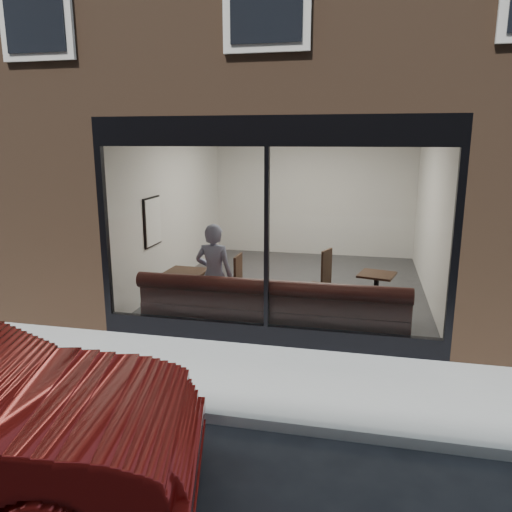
% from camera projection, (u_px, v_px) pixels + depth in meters
% --- Properties ---
extents(ground, '(120.00, 120.00, 0.00)m').
position_uv_depth(ground, '(228.00, 421.00, 5.25)').
color(ground, black).
rests_on(ground, ground).
extents(sidewalk_near, '(40.00, 2.00, 0.01)m').
position_uv_depth(sidewalk_near, '(250.00, 377.00, 6.20)').
color(sidewalk_near, gray).
rests_on(sidewalk_near, ground).
extents(kerb_near, '(40.00, 0.10, 0.12)m').
position_uv_depth(kerb_near, '(226.00, 418.00, 5.19)').
color(kerb_near, gray).
rests_on(kerb_near, ground).
extents(host_building_pier_left, '(2.50, 12.00, 3.20)m').
position_uv_depth(host_building_pier_left, '(173.00, 189.00, 13.29)').
color(host_building_pier_left, brown).
rests_on(host_building_pier_left, ground).
extents(host_building_pier_right, '(2.50, 12.00, 3.20)m').
position_uv_depth(host_building_pier_right, '(473.00, 196.00, 11.70)').
color(host_building_pier_right, brown).
rests_on(host_building_pier_right, ground).
extents(host_building_backfill, '(5.00, 6.00, 3.20)m').
position_uv_depth(host_building_backfill, '(324.00, 182.00, 15.34)').
color(host_building_backfill, brown).
rests_on(host_building_backfill, ground).
extents(cafe_floor, '(6.00, 6.00, 0.00)m').
position_uv_depth(cafe_floor, '(295.00, 286.00, 10.00)').
color(cafe_floor, '#2D2D30').
rests_on(cafe_floor, ground).
extents(cafe_ceiling, '(6.00, 6.00, 0.00)m').
position_uv_depth(cafe_ceiling, '(298.00, 123.00, 9.28)').
color(cafe_ceiling, white).
rests_on(cafe_ceiling, host_building_upper).
extents(cafe_wall_back, '(5.00, 0.00, 5.00)m').
position_uv_depth(cafe_wall_back, '(313.00, 192.00, 12.48)').
color(cafe_wall_back, silver).
rests_on(cafe_wall_back, ground).
extents(cafe_wall_left, '(0.00, 6.00, 6.00)m').
position_uv_depth(cafe_wall_left, '(176.00, 204.00, 10.17)').
color(cafe_wall_left, silver).
rests_on(cafe_wall_left, ground).
extents(cafe_wall_right, '(0.00, 6.00, 6.00)m').
position_uv_depth(cafe_wall_right, '(432.00, 212.00, 9.11)').
color(cafe_wall_right, silver).
rests_on(cafe_wall_right, ground).
extents(storefront_kick, '(5.00, 0.10, 0.30)m').
position_uv_depth(storefront_kick, '(266.00, 335.00, 7.17)').
color(storefront_kick, black).
rests_on(storefront_kick, ground).
extents(storefront_header, '(5.00, 0.10, 0.40)m').
position_uv_depth(storefront_header, '(267.00, 131.00, 6.52)').
color(storefront_header, black).
rests_on(storefront_header, host_building_upper).
extents(storefront_mullion, '(0.06, 0.10, 2.50)m').
position_uv_depth(storefront_mullion, '(267.00, 240.00, 6.85)').
color(storefront_mullion, black).
rests_on(storefront_mullion, storefront_kick).
extents(storefront_glass, '(4.80, 0.00, 4.80)m').
position_uv_depth(storefront_glass, '(266.00, 240.00, 6.82)').
color(storefront_glass, white).
rests_on(storefront_glass, storefront_kick).
extents(banquette, '(4.00, 0.55, 0.45)m').
position_uv_depth(banquette, '(272.00, 320.00, 7.53)').
color(banquette, '#371A14').
rests_on(banquette, cafe_floor).
extents(person, '(0.61, 0.41, 1.64)m').
position_uv_depth(person, '(214.00, 275.00, 7.79)').
color(person, '#8C97B8').
rests_on(person, cafe_floor).
extents(cafe_table_left, '(0.68, 0.68, 0.04)m').
position_uv_depth(cafe_table_left, '(185.00, 272.00, 8.27)').
color(cafe_table_left, black).
rests_on(cafe_table_left, cafe_floor).
extents(cafe_table_right, '(0.66, 0.66, 0.04)m').
position_uv_depth(cafe_table_right, '(377.00, 275.00, 8.13)').
color(cafe_table_right, black).
rests_on(cafe_table_right, cafe_floor).
extents(cafe_chair_left, '(0.44, 0.44, 0.04)m').
position_uv_depth(cafe_chair_left, '(228.00, 294.00, 8.78)').
color(cafe_chair_left, black).
rests_on(cafe_chair_left, cafe_floor).
extents(cafe_chair_right, '(0.48, 0.48, 0.04)m').
position_uv_depth(cafe_chair_right, '(317.00, 286.00, 9.27)').
color(cafe_chair_right, black).
rests_on(cafe_chair_right, cafe_floor).
extents(wall_poster, '(0.02, 0.63, 0.84)m').
position_uv_depth(wall_poster, '(153.00, 222.00, 9.04)').
color(wall_poster, white).
rests_on(wall_poster, cafe_wall_left).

